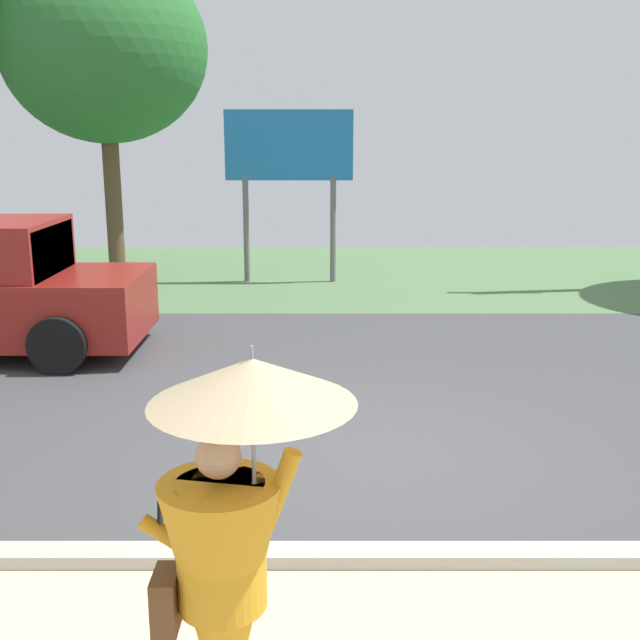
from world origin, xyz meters
name	(u,v)px	position (x,y,z in m)	size (l,w,h in m)	color
ground_plane	(356,368)	(0.00, 2.95, -0.05)	(40.00, 22.00, 0.20)	#424244
monk_pedestrian	(228,551)	(-0.96, -3.73, 1.09)	(1.06, 0.98, 2.13)	orange
roadside_billboard	(287,158)	(-1.15, 8.97, 2.55)	(2.60, 0.12, 3.50)	slate
tree_center_back	(102,49)	(-5.01, 9.92, 4.74)	(4.29, 4.29, 6.71)	brown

